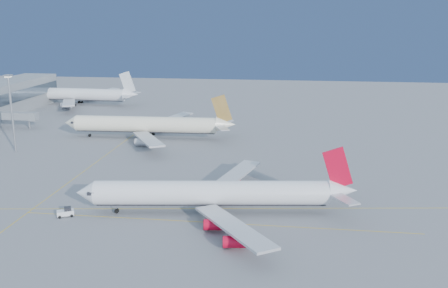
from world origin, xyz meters
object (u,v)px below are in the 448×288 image
Objects in this scene: pushback_tug at (66,212)px; light_mast at (11,107)px; airliner_third at (77,94)px; airliner_virgin at (217,193)px; airliner_etihad at (149,125)px.

light_mast is (-42.16, 52.05, 14.55)m from pushback_tug.
pushback_tug is at bearing -65.53° from airliner_third.
pushback_tug is at bearing -50.99° from light_mast.
light_mast is (-76.70, 45.45, 10.65)m from airliner_virgin.
pushback_tug is (60.47, -145.04, -4.49)m from airliner_third.
airliner_third is 95.31m from light_mast.
light_mast reaches higher than pushback_tug.
airliner_virgin is 35.38m from pushback_tug.
pushback_tug is (-34.54, -6.61, -3.90)m from airliner_virgin.
airliner_etihad is 77.46m from pushback_tug.
light_mast is at bearing 141.78° from airliner_virgin.
airliner_virgin is at bearing -30.65° from light_mast.
airliner_virgin is at bearing -15.79° from pushback_tug.
airliner_virgin is 2.50× the size of light_mast.
airliner_virgin is 0.99× the size of airliner_etihad.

